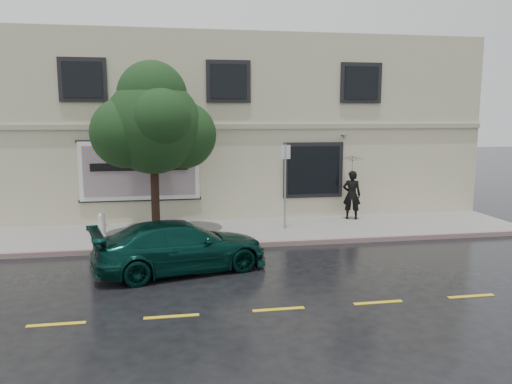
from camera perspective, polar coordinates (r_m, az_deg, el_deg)
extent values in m
plane|color=black|center=(13.92, -0.55, -7.94)|extent=(90.00, 90.00, 0.00)
cube|color=gray|center=(17.00, -2.34, -4.60)|extent=(20.00, 3.50, 0.15)
cube|color=slate|center=(15.32, -1.47, -6.09)|extent=(20.00, 0.18, 0.16)
cube|color=gold|center=(10.67, 2.60, -13.23)|extent=(19.00, 0.12, 0.01)
cube|color=#B8B594|center=(22.26, -4.37, 7.44)|extent=(20.00, 8.00, 7.00)
cube|color=#9E9984|center=(18.25, -3.13, 7.49)|extent=(20.00, 0.12, 0.18)
cube|color=black|center=(19.00, 6.55, 2.51)|extent=(2.30, 0.10, 2.10)
cube|color=black|center=(18.94, 6.60, 2.49)|extent=(2.00, 0.05, 1.80)
cube|color=black|center=(18.31, -19.24, 12.04)|extent=(1.30, 0.05, 1.20)
cube|color=black|center=(18.22, -3.14, 12.52)|extent=(1.30, 0.05, 1.20)
cube|color=black|center=(19.46, 11.98, 12.11)|extent=(1.30, 0.05, 1.20)
cube|color=white|center=(18.22, -13.13, 2.38)|extent=(4.20, 0.06, 2.10)
cube|color=orange|center=(18.18, -13.13, 2.37)|extent=(3.90, 0.04, 1.80)
cube|color=black|center=(18.39, -13.01, -0.86)|extent=(4.30, 0.10, 0.10)
cube|color=black|center=(18.16, -13.24, 5.69)|extent=(4.30, 0.10, 0.10)
cube|color=black|center=(18.13, -13.15, 2.83)|extent=(3.40, 0.02, 0.28)
imported|color=#072D27|center=(13.09, -8.58, -6.15)|extent=(4.83, 3.01, 1.31)
imported|color=black|center=(18.94, 10.89, -0.32)|extent=(0.78, 0.65, 1.83)
imported|color=black|center=(18.78, 11.00, 3.50)|extent=(1.13, 1.13, 0.71)
cylinder|color=black|center=(16.40, -11.44, -0.56)|extent=(0.27, 0.27, 2.49)
sphere|color=black|center=(16.20, -11.69, 7.42)|extent=(3.05, 3.05, 3.05)
cylinder|color=beige|center=(16.74, -17.14, -4.80)|extent=(0.30, 0.30, 0.08)
cylinder|color=beige|center=(16.67, -17.19, -3.74)|extent=(0.22, 0.22, 0.55)
sphere|color=beige|center=(16.60, -17.24, -2.67)|extent=(0.22, 0.22, 0.22)
cylinder|color=beige|center=(16.66, -17.19, -3.65)|extent=(0.32, 0.10, 0.10)
cylinder|color=#989BA1|center=(16.94, 3.34, 0.61)|extent=(0.06, 0.06, 2.91)
cube|color=silver|center=(16.81, 3.38, 4.58)|extent=(0.36, 0.08, 0.47)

